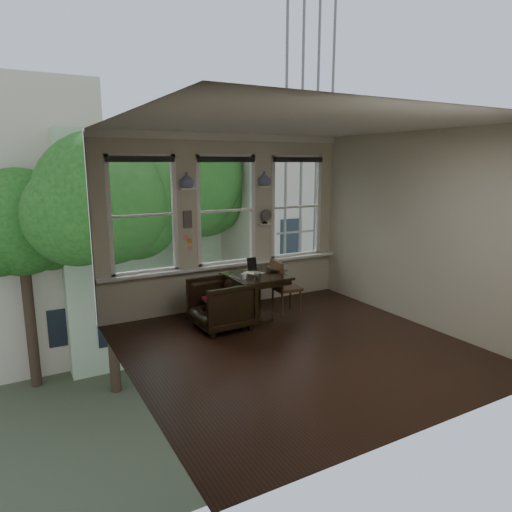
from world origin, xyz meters
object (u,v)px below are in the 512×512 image
armchair_left (221,304)px  laptop (277,272)px  mug (244,277)px  side_chair_right (286,287)px  table (256,297)px

armchair_left → laptop: size_ratio=2.47×
laptop → mug: 0.69m
side_chair_right → laptop: (-0.22, -0.04, 0.30)m
side_chair_right → laptop: size_ratio=2.67×
table → mug: 0.54m
side_chair_right → mug: 0.97m
armchair_left → side_chair_right: 1.26m
table → mug: bearing=-154.1°
table → mug: size_ratio=9.90×
mug → table: bearing=25.9°
side_chair_right → mug: size_ratio=10.12×
armchair_left → side_chair_right: side_chair_right is taller
side_chair_right → laptop: 0.38m
table → laptop: laptop is taller
table → side_chair_right: (0.59, 0.01, 0.09)m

